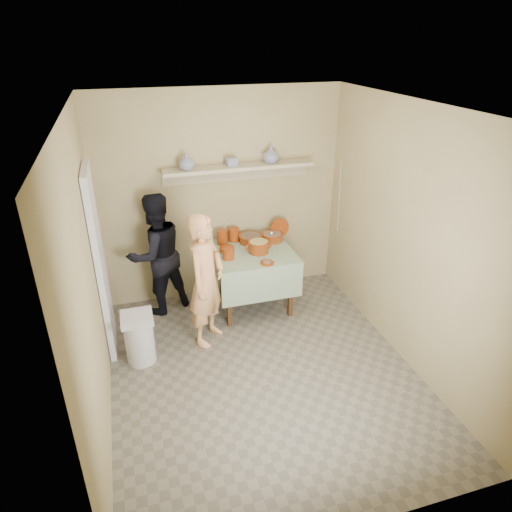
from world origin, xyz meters
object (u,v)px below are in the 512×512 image
object	(u,v)px
serving_table	(251,259)
trash_bin	(139,338)
person_helper	(156,254)
cazuela_rice	(259,246)
person_cook	(206,280)

from	to	relation	value
serving_table	trash_bin	world-z (taller)	serving_table
person_helper	serving_table	xyz separation A→B (m)	(1.11, -0.23, -0.11)
serving_table	cazuela_rice	bearing A→B (deg)	-48.37
cazuela_rice	person_cook	bearing A→B (deg)	-146.37
cazuela_rice	trash_bin	size ratio (longest dim) A/B	0.59
person_cook	serving_table	world-z (taller)	person_cook
cazuela_rice	trash_bin	world-z (taller)	cazuela_rice
person_helper	cazuela_rice	distance (m)	1.22
person_helper	cazuela_rice	world-z (taller)	person_helper
serving_table	cazuela_rice	world-z (taller)	cazuela_rice
person_cook	serving_table	size ratio (longest dim) A/B	1.55
person_cook	serving_table	bearing A→B (deg)	-11.31
serving_table	cazuela_rice	xyz separation A→B (m)	(0.07, -0.08, 0.20)
person_cook	trash_bin	size ratio (longest dim) A/B	2.69
person_cook	trash_bin	world-z (taller)	person_cook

